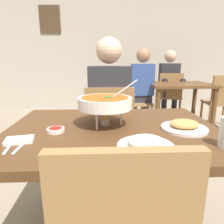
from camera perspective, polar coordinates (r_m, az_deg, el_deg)
cafe_rear_partition at (r=4.80m, az=-2.09°, el=18.92°), size 10.00×0.10×3.00m
picture_frame_hung at (r=4.93m, az=-17.25°, el=23.87°), size 0.44×0.03×0.56m
dining_table_main at (r=1.15m, az=0.35°, el=-10.06°), size 1.15×0.88×0.76m
chair_diner_main at (r=1.87m, az=-0.81°, el=-4.54°), size 0.44×0.44×0.90m
diner_main at (r=1.84m, az=-0.87°, el=2.77°), size 0.40×0.45×1.31m
curry_bowl at (r=1.11m, az=-2.00°, el=2.59°), size 0.33×0.30×0.26m
rice_plate at (r=0.85m, az=9.59°, el=-8.97°), size 0.24×0.24×0.06m
appetizer_plate at (r=1.13m, az=19.84°, el=-3.78°), size 0.24×0.24×0.06m
sauce_dish at (r=1.07m, az=-15.74°, el=-4.92°), size 0.09×0.09×0.02m
napkin_folded at (r=1.00m, az=-24.83°, el=-7.27°), size 0.13×0.10×0.02m
fork_utensil at (r=0.97m, az=-26.99°, el=-8.50°), size 0.04×0.17×0.01m
spoon_utensil at (r=0.95m, az=-24.22°, el=-8.64°), size 0.02×0.17×0.01m
dining_table_far at (r=3.52m, az=18.46°, el=5.57°), size 1.00×0.80×0.76m
chair_bg_left at (r=3.98m, az=15.97°, el=5.04°), size 0.49×0.49×0.90m
chair_bg_middle at (r=3.44m, az=7.31°, el=4.10°), size 0.45×0.45×0.90m
chair_bg_right at (r=3.87m, az=7.61°, el=5.21°), size 0.46×0.46×0.90m
chair_bg_corner at (r=3.70m, az=28.70°, el=3.17°), size 0.49×0.49×0.90m
patron_bg_left at (r=4.04m, az=16.01°, el=8.54°), size 0.40×0.45×1.31m
patron_bg_middle at (r=3.38m, az=8.44°, el=7.91°), size 0.40×0.45×1.31m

